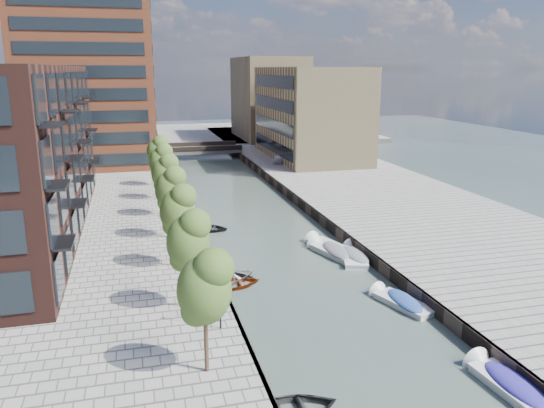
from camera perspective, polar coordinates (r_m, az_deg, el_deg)
name	(u,v)px	position (r m, az deg, el deg)	size (l,w,h in m)	color
water	(238,201)	(61.09, -3.72, 0.33)	(300.00, 300.00, 0.00)	#38473F
quay_right	(366,189)	(65.81, 10.08, 1.60)	(20.00, 140.00, 1.00)	gray
quay_wall_left	(184,200)	(60.15, -9.44, 0.43)	(0.25, 140.00, 1.00)	#332823
quay_wall_right	(288,194)	(62.37, 1.78, 1.12)	(0.25, 140.00, 1.00)	#332823
far_closure	(185,135)	(119.60, -9.31, 7.30)	(80.00, 40.00, 1.00)	gray
apartment_block	(26,151)	(49.48, -24.93, 5.16)	(8.00, 38.00, 14.00)	black
tower	(86,60)	(83.43, -19.34, 14.42)	(18.00, 18.00, 30.00)	brown
tan_block_near	(310,113)	(84.96, 4.06, 9.74)	(12.00, 25.00, 14.00)	tan
tan_block_far	(269,98)	(109.79, -0.36, 11.33)	(12.00, 20.00, 16.00)	tan
bridge	(201,149)	(91.88, -7.60, 5.85)	(13.00, 6.00, 1.30)	gray
tree_0	(204,285)	(24.29, -7.30, -8.67)	(2.50, 2.50, 5.95)	#382619
tree_1	(188,239)	(30.82, -9.03, -3.69)	(2.50, 2.50, 5.95)	#382619
tree_2	(177,208)	(37.52, -10.14, -0.47)	(2.50, 2.50, 5.95)	#382619
tree_3	(170,187)	(44.32, -10.91, 1.77)	(2.50, 2.50, 5.95)	#382619
tree_4	(165,172)	(51.17, -11.47, 3.41)	(2.50, 2.50, 5.95)	#382619
tree_5	(161,160)	(58.05, -11.90, 4.67)	(2.50, 2.50, 5.95)	#382619
tree_6	(157,150)	(64.96, -12.25, 5.65)	(2.50, 2.50, 5.95)	#382619
lamp_0	(220,285)	(28.80, -5.67, -8.70)	(0.24, 0.24, 4.12)	black
lamp_1	(188,210)	(43.87, -9.01, -0.69)	(0.24, 0.24, 4.12)	black
lamp_2	(173,174)	(59.42, -10.62, 3.19)	(0.24, 0.24, 4.12)	black
sloop_1	(225,280)	(38.64, -5.04, -8.16)	(2.89, 4.04, 0.84)	black
sloop_2	(231,287)	(37.51, -4.44, -8.86)	(3.02, 4.23, 0.88)	#983410
sloop_3	(226,282)	(38.38, -4.97, -8.32)	(3.42, 4.78, 0.99)	silver
sloop_4	(206,230)	(50.29, -7.16, -2.84)	(3.08, 4.31, 0.89)	black
motorboat_0	(508,384)	(28.89, 24.06, -17.26)	(2.12, 5.20, 1.69)	white
motorboat_1	(354,255)	(43.25, 8.85, -5.49)	(3.35, 5.42, 1.71)	silver
motorboat_2	(326,246)	(45.47, 5.80, -4.54)	(3.14, 5.33, 1.68)	#BABAB8
motorboat_3	(399,301)	(35.72, 13.53, -10.15)	(2.91, 4.84, 1.53)	silver
motorboat_4	(332,251)	(43.94, 6.47, -5.08)	(3.33, 5.58, 1.76)	silver
car	(279,158)	(80.17, 0.71, 4.92)	(1.51, 3.75, 1.28)	silver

